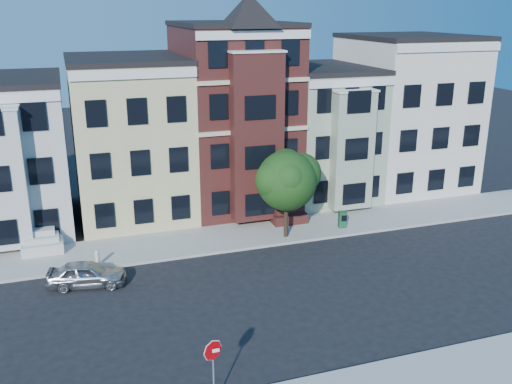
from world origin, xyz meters
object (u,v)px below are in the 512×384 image
object	(u,v)px
parked_car	(87,274)
newspaper_box	(342,219)
stop_sign	(213,368)
street_tree	(287,185)
fire_hydrant	(98,260)

from	to	relation	value
parked_car	newspaper_box	world-z (taller)	parked_car
newspaper_box	stop_sign	xyz separation A→B (m)	(-11.72, -13.44, 0.87)
newspaper_box	street_tree	bearing A→B (deg)	-163.97
street_tree	stop_sign	distance (m)	15.47
parked_car	newspaper_box	size ratio (longest dim) A/B	3.67
street_tree	parked_car	world-z (taller)	street_tree
street_tree	newspaper_box	xyz separation A→B (m)	(3.86, 0.24, -2.72)
parked_car	newspaper_box	distance (m)	15.65
parked_car	stop_sign	distance (m)	11.35
street_tree	newspaper_box	world-z (taller)	street_tree
street_tree	newspaper_box	size ratio (longest dim) A/B	6.27
fire_hydrant	stop_sign	size ratio (longest dim) A/B	0.25
newspaper_box	fire_hydrant	size ratio (longest dim) A/B	1.51
stop_sign	newspaper_box	bearing A→B (deg)	48.55
newspaper_box	stop_sign	size ratio (longest dim) A/B	0.37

